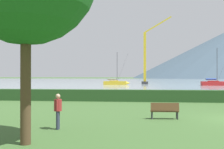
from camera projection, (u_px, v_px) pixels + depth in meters
harbor_water at (155, 81)px, 152.13m from camera, size 320.00×246.00×0.00m
hedge_line at (205, 96)px, 26.96m from camera, size 80.00×1.20×1.13m
sailboat_slip_0 at (116, 83)px, 80.55m from camera, size 7.50×2.24×9.28m
sailboat_slip_4 at (215, 83)px, 73.90m from camera, size 7.88×2.36×9.85m
park_bench_under_tree at (165, 110)px, 16.31m from camera, size 1.62×0.56×0.95m
person_seated_viewer at (58, 108)px, 13.20m from camera, size 0.36×0.57×1.65m
dock_crane at (146, 60)px, 87.46m from camera, size 9.11×2.00×20.76m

